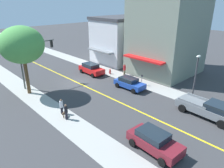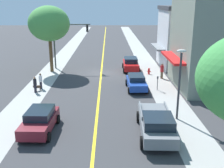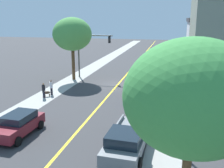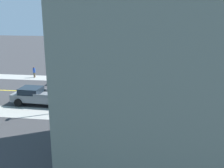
{
  "view_description": "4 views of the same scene",
  "coord_description": "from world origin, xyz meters",
  "px_view_note": "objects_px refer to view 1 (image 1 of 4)",
  "views": [
    {
      "loc": [
        14.98,
        22.88,
        10.64
      ],
      "look_at": [
        -0.6,
        6.4,
        1.5
      ],
      "focal_mm": 33.35,
      "sensor_mm": 36.0,
      "label": 1
    },
    {
      "loc": [
        -0.93,
        32.94,
        8.63
      ],
      "look_at": [
        -1.22,
        9.96,
        1.65
      ],
      "focal_mm": 44.07,
      "sensor_mm": 36.0,
      "label": 2
    },
    {
      "loc": [
        -6.46,
        30.52,
        8.0
      ],
      "look_at": [
        -0.76,
        6.5,
        1.69
      ],
      "focal_mm": 41.61,
      "sensor_mm": 36.0,
      "label": 3
    },
    {
      "loc": [
        -28.19,
        5.52,
        9.14
      ],
      "look_at": [
        -1.24,
        9.3,
        1.63
      ],
      "focal_mm": 42.31,
      "sensor_mm": 36.0,
      "label": 4
    }
  ],
  "objects_px": {
    "traffic_light_mast": "(32,56)",
    "small_dog": "(64,113)",
    "parking_meter": "(142,78)",
    "street_lamp": "(196,73)",
    "blue_sedan_left_curb": "(129,83)",
    "pedestrian_red_shirt": "(125,69)",
    "pedestrian_white_shirt": "(61,106)",
    "street_tree_right_corner": "(22,45)",
    "pedestrian_black_shirt": "(66,111)",
    "fire_hydrant": "(110,71)",
    "grey_pickup_truck": "(208,109)",
    "maroon_sedan_right_curb": "(154,141)",
    "red_sedan_left_curb": "(91,69)"
  },
  "relations": [
    {
      "from": "fire_hydrant",
      "to": "blue_sedan_left_curb",
      "type": "relative_size",
      "value": 0.18
    },
    {
      "from": "pedestrian_red_shirt",
      "to": "small_dog",
      "type": "bearing_deg",
      "value": -124.67
    },
    {
      "from": "small_dog",
      "to": "street_tree_right_corner",
      "type": "bearing_deg",
      "value": -126.17
    },
    {
      "from": "pedestrian_white_shirt",
      "to": "pedestrian_red_shirt",
      "type": "distance_m",
      "value": 13.59
    },
    {
      "from": "parking_meter",
      "to": "street_lamp",
      "type": "height_order",
      "value": "street_lamp"
    },
    {
      "from": "traffic_light_mast",
      "to": "pedestrian_black_shirt",
      "type": "bearing_deg",
      "value": -98.93
    },
    {
      "from": "pedestrian_black_shirt",
      "to": "street_lamp",
      "type": "bearing_deg",
      "value": 115.2
    },
    {
      "from": "blue_sedan_left_curb",
      "to": "street_lamp",
      "type": "bearing_deg",
      "value": 16.41
    },
    {
      "from": "small_dog",
      "to": "pedestrian_red_shirt",
      "type": "bearing_deg",
      "value": 161.83
    },
    {
      "from": "parking_meter",
      "to": "street_lamp",
      "type": "distance_m",
      "value": 7.43
    },
    {
      "from": "fire_hydrant",
      "to": "small_dog",
      "type": "distance_m",
      "value": 13.67
    },
    {
      "from": "pedestrian_black_shirt",
      "to": "blue_sedan_left_curb",
      "type": "bearing_deg",
      "value": 148.07
    },
    {
      "from": "blue_sedan_left_curb",
      "to": "pedestrian_black_shirt",
      "type": "height_order",
      "value": "pedestrian_black_shirt"
    },
    {
      "from": "parking_meter",
      "to": "pedestrian_white_shirt",
      "type": "xyz_separation_m",
      "value": [
        11.82,
        -0.67,
        -0.1
      ]
    },
    {
      "from": "pedestrian_white_shirt",
      "to": "pedestrian_red_shirt",
      "type": "bearing_deg",
      "value": 91.51
    },
    {
      "from": "fire_hydrant",
      "to": "small_dog",
      "type": "xyz_separation_m",
      "value": [
        12.07,
        6.42,
        0.04
      ]
    },
    {
      "from": "fire_hydrant",
      "to": "grey_pickup_truck",
      "type": "distance_m",
      "value": 16.09
    },
    {
      "from": "pedestrian_red_shirt",
      "to": "maroon_sedan_right_curb",
      "type": "bearing_deg",
      "value": -92.45
    },
    {
      "from": "red_sedan_left_curb",
      "to": "pedestrian_white_shirt",
      "type": "xyz_separation_m",
      "value": [
        9.78,
        7.64,
        0.01
      ]
    },
    {
      "from": "street_lamp",
      "to": "blue_sedan_left_curb",
      "type": "bearing_deg",
      "value": -72.03
    },
    {
      "from": "parking_meter",
      "to": "small_dog",
      "type": "height_order",
      "value": "parking_meter"
    },
    {
      "from": "blue_sedan_left_curb",
      "to": "grey_pickup_truck",
      "type": "xyz_separation_m",
      "value": [
        -0.34,
        10.03,
        0.11
      ]
    },
    {
      "from": "street_tree_right_corner",
      "to": "traffic_light_mast",
      "type": "height_order",
      "value": "street_tree_right_corner"
    },
    {
      "from": "parking_meter",
      "to": "maroon_sedan_right_curb",
      "type": "height_order",
      "value": "maroon_sedan_right_curb"
    },
    {
      "from": "fire_hydrant",
      "to": "maroon_sedan_right_curb",
      "type": "height_order",
      "value": "maroon_sedan_right_curb"
    },
    {
      "from": "traffic_light_mast",
      "to": "small_dog",
      "type": "distance_m",
      "value": 10.47
    },
    {
      "from": "street_lamp",
      "to": "street_tree_right_corner",
      "type": "bearing_deg",
      "value": -50.15
    },
    {
      "from": "grey_pickup_truck",
      "to": "small_dog",
      "type": "bearing_deg",
      "value": -130.41
    },
    {
      "from": "street_lamp",
      "to": "red_sedan_left_curb",
      "type": "distance_m",
      "value": 15.72
    },
    {
      "from": "traffic_light_mast",
      "to": "pedestrian_white_shirt",
      "type": "distance_m",
      "value": 9.57
    },
    {
      "from": "traffic_light_mast",
      "to": "blue_sedan_left_curb",
      "type": "bearing_deg",
      "value": -47.67
    },
    {
      "from": "maroon_sedan_right_curb",
      "to": "pedestrian_black_shirt",
      "type": "distance_m",
      "value": 8.75
    },
    {
      "from": "parking_meter",
      "to": "small_dog",
      "type": "relative_size",
      "value": 1.85
    },
    {
      "from": "street_lamp",
      "to": "pedestrian_red_shirt",
      "type": "relative_size",
      "value": 3.07
    },
    {
      "from": "parking_meter",
      "to": "street_lamp",
      "type": "relative_size",
      "value": 0.27
    },
    {
      "from": "street_tree_right_corner",
      "to": "parking_meter",
      "type": "height_order",
      "value": "street_tree_right_corner"
    },
    {
      "from": "pedestrian_white_shirt",
      "to": "traffic_light_mast",
      "type": "bearing_deg",
      "value": 157.04
    },
    {
      "from": "red_sedan_left_curb",
      "to": "pedestrian_black_shirt",
      "type": "distance_m",
      "value": 13.41
    },
    {
      "from": "grey_pickup_truck",
      "to": "pedestrian_red_shirt",
      "type": "xyz_separation_m",
      "value": [
        -3.0,
        -14.05,
        0.03
      ]
    },
    {
      "from": "street_tree_right_corner",
      "to": "street_lamp",
      "type": "relative_size",
      "value": 1.52
    },
    {
      "from": "street_tree_right_corner",
      "to": "small_dog",
      "type": "xyz_separation_m",
      "value": [
        -0.09,
        7.97,
        -5.54
      ]
    },
    {
      "from": "small_dog",
      "to": "street_lamp",
      "type": "bearing_deg",
      "value": 113.89
    },
    {
      "from": "red_sedan_left_curb",
      "to": "small_dog",
      "type": "height_order",
      "value": "red_sedan_left_curb"
    },
    {
      "from": "street_tree_right_corner",
      "to": "blue_sedan_left_curb",
      "type": "height_order",
      "value": "street_tree_right_corner"
    },
    {
      "from": "blue_sedan_left_curb",
      "to": "pedestrian_red_shirt",
      "type": "distance_m",
      "value": 5.23
    },
    {
      "from": "blue_sedan_left_curb",
      "to": "pedestrian_white_shirt",
      "type": "distance_m",
      "value": 9.74
    },
    {
      "from": "traffic_light_mast",
      "to": "small_dog",
      "type": "relative_size",
      "value": 7.9
    },
    {
      "from": "maroon_sedan_right_curb",
      "to": "grey_pickup_truck",
      "type": "relative_size",
      "value": 0.74
    },
    {
      "from": "fire_hydrant",
      "to": "street_lamp",
      "type": "height_order",
      "value": "street_lamp"
    },
    {
      "from": "street_tree_right_corner",
      "to": "pedestrian_white_shirt",
      "type": "height_order",
      "value": "street_tree_right_corner"
    }
  ]
}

